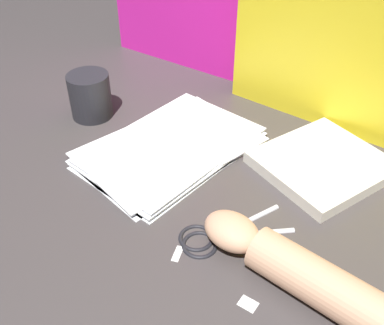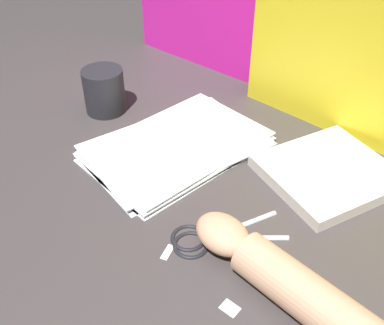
# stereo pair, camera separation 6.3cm
# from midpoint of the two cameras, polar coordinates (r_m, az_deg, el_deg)

# --- Properties ---
(ground_plane) EXTENTS (6.00, 6.00, 0.00)m
(ground_plane) POSITION_cam_midpoint_polar(r_m,az_deg,el_deg) (0.83, -4.11, -2.34)
(ground_plane) COLOR #3D3838
(paper_stack) EXTENTS (0.25, 0.36, 0.02)m
(paper_stack) POSITION_cam_midpoint_polar(r_m,az_deg,el_deg) (0.89, -4.76, 1.81)
(paper_stack) COLOR white
(paper_stack) RESTS_ON ground_plane
(book_closed) EXTENTS (0.24, 0.25, 0.02)m
(book_closed) POSITION_cam_midpoint_polar(r_m,az_deg,el_deg) (0.87, 14.27, -0.23)
(book_closed) COLOR silver
(book_closed) RESTS_ON ground_plane
(scissors) EXTENTS (0.14, 0.19, 0.01)m
(scissors) POSITION_cam_midpoint_polar(r_m,az_deg,el_deg) (0.72, 0.41, -9.31)
(scissors) COLOR silver
(scissors) RESTS_ON ground_plane
(hand_forearm) EXTENTS (0.31, 0.09, 0.06)m
(hand_forearm) POSITION_cam_midpoint_polar(r_m,az_deg,el_deg) (0.65, 10.61, -13.50)
(hand_forearm) COLOR tan
(hand_forearm) RESTS_ON ground_plane
(paper_scrap_near) EXTENTS (0.03, 0.02, 0.00)m
(paper_scrap_near) POSITION_cam_midpoint_polar(r_m,az_deg,el_deg) (0.65, 4.24, -17.57)
(paper_scrap_near) COLOR white
(paper_scrap_near) RESTS_ON ground_plane
(paper_scrap_mid) EXTENTS (0.02, 0.03, 0.00)m
(paper_scrap_mid) POSITION_cam_midpoint_polar(r_m,az_deg,el_deg) (0.70, -4.48, -11.56)
(paper_scrap_mid) COLOR white
(paper_scrap_mid) RESTS_ON ground_plane
(mug) EXTENTS (0.09, 0.09, 0.10)m
(mug) POSITION_cam_midpoint_polar(r_m,az_deg,el_deg) (1.01, -14.58, 8.17)
(mug) COLOR #232328
(mug) RESTS_ON ground_plane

